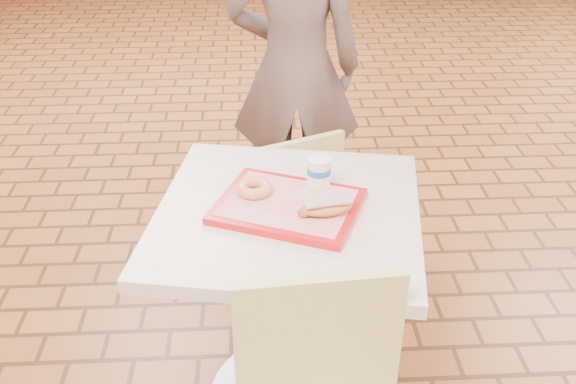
{
  "coord_description": "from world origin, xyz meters",
  "views": [
    {
      "loc": [
        -1.12,
        -2.28,
        1.84
      ],
      "look_at": [
        -1.04,
        -0.69,
        0.87
      ],
      "focal_mm": 40.0,
      "sensor_mm": 36.0,
      "label": 1
    }
  ],
  "objects_px": {
    "serving_tray": "(288,206)",
    "long_john_donut": "(326,207)",
    "customer": "(295,68)",
    "chair_main_back": "(286,210)",
    "ring_donut": "(254,188)",
    "main_table": "(288,280)",
    "paper_cup": "(319,171)"
  },
  "relations": [
    {
      "from": "serving_tray",
      "to": "long_john_donut",
      "type": "relative_size",
      "value": 2.42
    },
    {
      "from": "customer",
      "to": "long_john_donut",
      "type": "height_order",
      "value": "customer"
    },
    {
      "from": "chair_main_back",
      "to": "serving_tray",
      "type": "relative_size",
      "value": 1.99
    },
    {
      "from": "chair_main_back",
      "to": "customer",
      "type": "distance_m",
      "value": 0.7
    },
    {
      "from": "ring_donut",
      "to": "long_john_donut",
      "type": "relative_size",
      "value": 0.65
    },
    {
      "from": "main_table",
      "to": "chair_main_back",
      "type": "height_order",
      "value": "main_table"
    },
    {
      "from": "chair_main_back",
      "to": "long_john_donut",
      "type": "bearing_deg",
      "value": 74.06
    },
    {
      "from": "customer",
      "to": "paper_cup",
      "type": "relative_size",
      "value": 18.22
    },
    {
      "from": "serving_tray",
      "to": "main_table",
      "type": "bearing_deg",
      "value": 90.0
    },
    {
      "from": "long_john_donut",
      "to": "chair_main_back",
      "type": "bearing_deg",
      "value": 97.38
    },
    {
      "from": "customer",
      "to": "serving_tray",
      "type": "xyz_separation_m",
      "value": [
        -0.09,
        -1.15,
        -0.0
      ]
    },
    {
      "from": "paper_cup",
      "to": "main_table",
      "type": "bearing_deg",
      "value": -135.35
    },
    {
      "from": "serving_tray",
      "to": "ring_donut",
      "type": "relative_size",
      "value": 3.71
    },
    {
      "from": "customer",
      "to": "serving_tray",
      "type": "height_order",
      "value": "customer"
    },
    {
      "from": "customer",
      "to": "paper_cup",
      "type": "distance_m",
      "value": 1.05
    },
    {
      "from": "main_table",
      "to": "long_john_donut",
      "type": "relative_size",
      "value": 4.86
    },
    {
      "from": "chair_main_back",
      "to": "long_john_donut",
      "type": "relative_size",
      "value": 4.81
    },
    {
      "from": "main_table",
      "to": "chair_main_back",
      "type": "relative_size",
      "value": 1.01
    },
    {
      "from": "ring_donut",
      "to": "paper_cup",
      "type": "xyz_separation_m",
      "value": [
        0.2,
        0.04,
        0.03
      ]
    },
    {
      "from": "serving_tray",
      "to": "long_john_donut",
      "type": "bearing_deg",
      "value": -32.21
    },
    {
      "from": "main_table",
      "to": "serving_tray",
      "type": "height_order",
      "value": "serving_tray"
    },
    {
      "from": "ring_donut",
      "to": "customer",
      "type": "bearing_deg",
      "value": 80.09
    },
    {
      "from": "main_table",
      "to": "customer",
      "type": "height_order",
      "value": "customer"
    },
    {
      "from": "serving_tray",
      "to": "long_john_donut",
      "type": "xyz_separation_m",
      "value": [
        0.1,
        -0.07,
        0.04
      ]
    },
    {
      "from": "main_table",
      "to": "customer",
      "type": "distance_m",
      "value": 1.19
    },
    {
      "from": "customer",
      "to": "paper_cup",
      "type": "xyz_separation_m",
      "value": [
        0.01,
        -1.05,
        0.06
      ]
    },
    {
      "from": "serving_tray",
      "to": "paper_cup",
      "type": "relative_size",
      "value": 4.47
    },
    {
      "from": "chair_main_back",
      "to": "customer",
      "type": "xyz_separation_m",
      "value": [
        0.07,
        0.59,
        0.38
      ]
    },
    {
      "from": "serving_tray",
      "to": "long_john_donut",
      "type": "height_order",
      "value": "long_john_donut"
    },
    {
      "from": "main_table",
      "to": "customer",
      "type": "relative_size",
      "value": 0.49
    },
    {
      "from": "serving_tray",
      "to": "ring_donut",
      "type": "bearing_deg",
      "value": 149.34
    },
    {
      "from": "ring_donut",
      "to": "long_john_donut",
      "type": "height_order",
      "value": "long_john_donut"
    }
  ]
}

